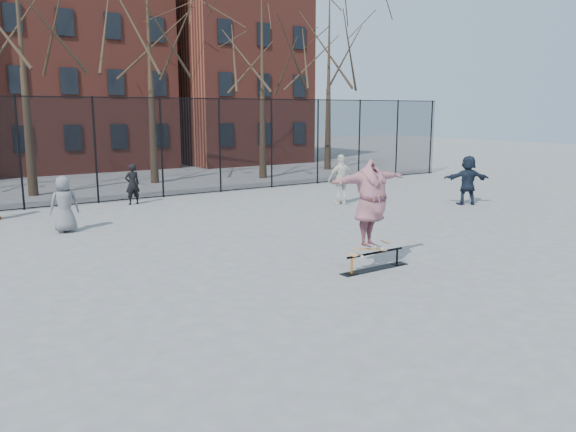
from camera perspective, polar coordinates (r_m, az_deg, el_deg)
ground at (r=11.65m, az=5.91°, el=-6.79°), size 100.00×100.00×0.00m
skate_rail at (r=12.67m, az=8.83°, el=-4.68°), size 1.83×0.28×0.40m
skateboard at (r=12.48m, az=8.29°, el=-3.47°), size 0.93×0.22×0.11m
skater at (r=12.28m, az=8.41°, el=1.06°), size 2.39×0.95×1.89m
bystander_grey at (r=17.39m, az=-21.77°, el=1.13°), size 0.84×0.58×1.65m
bystander_black at (r=21.77m, az=-15.52°, el=3.14°), size 0.58×0.40×1.53m
bystander_white at (r=21.08m, az=5.44°, el=3.71°), size 1.16×0.66×1.87m
bystander_navy at (r=21.98m, az=17.78°, el=3.49°), size 1.74×1.34×1.84m
fence at (r=22.71m, az=-15.60°, el=6.71°), size 34.03×0.07×4.00m
tree_row at (r=26.85m, az=-19.66°, el=18.40°), size 33.66×7.46×10.67m
rowhouses at (r=35.49m, az=-21.66°, el=14.16°), size 29.00×7.00×13.00m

